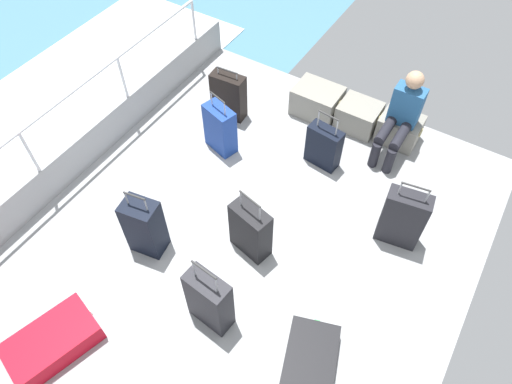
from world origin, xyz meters
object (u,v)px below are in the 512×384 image
Objects in this scene: cargo_crate_2 at (399,129)px; suitcase_5 at (209,300)px; suitcase_7 at (403,218)px; suitcase_8 at (229,96)px; cargo_crate_0 at (317,101)px; suitcase_4 at (310,363)px; cargo_crate_1 at (359,116)px; passenger_seated at (401,115)px; suitcase_2 at (324,146)px; suitcase_3 at (251,230)px; suitcase_0 at (220,129)px; suitcase_1 at (145,227)px; suitcase_6 at (52,342)px.

suitcase_5 reaches higher than cargo_crate_2.
suitcase_8 is at bearing 165.28° from suitcase_7.
suitcase_5 reaches higher than cargo_crate_0.
cargo_crate_2 is 0.66× the size of suitcase_4.
passenger_seated is at bearing -13.76° from cargo_crate_1.
cargo_crate_2 is at bearing 90.00° from passenger_seated.
cargo_crate_2 is at bearing 5.53° from cargo_crate_1.
suitcase_8 is at bearing -165.08° from passenger_seated.
cargo_crate_1 is 0.70× the size of suitcase_2.
suitcase_8 is (-1.41, 2.40, -0.04)m from suitcase_5.
suitcase_0 is at bearing 136.17° from suitcase_3.
cargo_crate_2 is 0.50× the size of passenger_seated.
cargo_crate_0 is at bearing 175.32° from passenger_seated.
passenger_seated is 2.09m from suitcase_0.
suitcase_0 is 2.81m from suitcase_4.
suitcase_1 is at bearing 163.08° from suitcase_5.
suitcase_7 is at bearing -66.60° from passenger_seated.
cargo_crate_0 reaches higher than cargo_crate_2.
suitcase_1 is at bearing -100.93° from cargo_crate_0.
suitcase_5 is at bearing -57.96° from suitcase_0.
suitcase_3 is (-0.19, -2.23, 0.14)m from cargo_crate_1.
suitcase_2 is 0.87× the size of suitcase_7.
cargo_crate_0 is 0.87× the size of suitcase_8.
passenger_seated reaches higher than suitcase_1.
cargo_crate_2 is at bearing 110.67° from suitcase_7.
cargo_crate_0 is 2.06m from suitcase_7.
suitcase_2 is at bearing 114.28° from suitcase_4.
suitcase_1 is at bearing -83.87° from suitcase_0.
suitcase_1 is at bearing 88.31° from suitcase_6.
suitcase_8 is at bearing 101.07° from suitcase_1.
suitcase_8 is at bearing -160.50° from cargo_crate_2.
suitcase_6 is at bearing -105.60° from cargo_crate_1.
suitcase_6 is at bearing -83.70° from suitcase_8.
suitcase_7 is (1.23, 0.90, 0.04)m from suitcase_3.
suitcase_4 is at bearing -6.83° from suitcase_1.
suitcase_1 is 0.97× the size of suitcase_6.
suitcase_3 reaches higher than suitcase_8.
cargo_crate_0 is 3.30m from suitcase_4.
cargo_crate_2 is 0.41m from passenger_seated.
suitcase_6 is at bearing -91.69° from suitcase_1.
suitcase_7 reaches higher than suitcase_1.
cargo_crate_2 is 2.18m from suitcase_0.
cargo_crate_0 is 2.78m from suitcase_1.
passenger_seated is 1.20× the size of suitcase_6.
suitcase_0 is 2.84m from suitcase_6.
suitcase_5 is 1.44m from suitcase_6.
suitcase_6 reaches higher than suitcase_4.
cargo_crate_0 is 0.59× the size of passenger_seated.
passenger_seated is 1.32m from suitcase_7.
suitcase_6 is (-1.64, -3.91, -0.43)m from passenger_seated.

